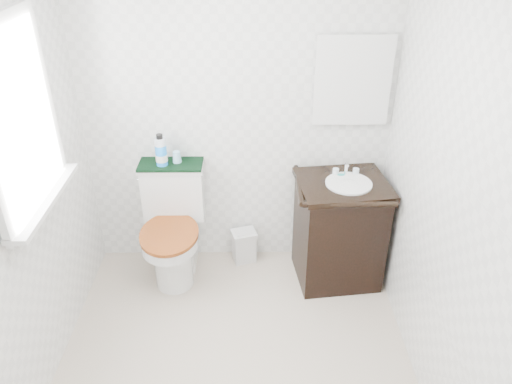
{
  "coord_description": "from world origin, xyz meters",
  "views": [
    {
      "loc": [
        0.11,
        -2.11,
        2.49
      ],
      "look_at": [
        0.14,
        0.75,
        0.83
      ],
      "focal_mm": 35.0,
      "sensor_mm": 36.0,
      "label": 1
    }
  ],
  "objects_px": {
    "toilet": "(174,231)",
    "cup": "(177,157)",
    "mouthwash_bottle": "(161,151)",
    "vanity": "(339,229)",
    "trash_bin": "(244,246)"
  },
  "relations": [
    {
      "from": "cup",
      "to": "mouthwash_bottle",
      "type": "bearing_deg",
      "value": -157.15
    },
    {
      "from": "mouthwash_bottle",
      "to": "toilet",
      "type": "bearing_deg",
      "value": -61.89
    },
    {
      "from": "toilet",
      "to": "mouthwash_bottle",
      "type": "relative_size",
      "value": 3.68
    },
    {
      "from": "vanity",
      "to": "cup",
      "type": "bearing_deg",
      "value": 170.05
    },
    {
      "from": "vanity",
      "to": "cup",
      "type": "relative_size",
      "value": 11.29
    },
    {
      "from": "mouthwash_bottle",
      "to": "cup",
      "type": "xyz_separation_m",
      "value": [
        0.1,
        0.04,
        -0.07
      ]
    },
    {
      "from": "mouthwash_bottle",
      "to": "cup",
      "type": "distance_m",
      "value": 0.13
    },
    {
      "from": "vanity",
      "to": "mouthwash_bottle",
      "type": "height_order",
      "value": "mouthwash_bottle"
    },
    {
      "from": "vanity",
      "to": "trash_bin",
      "type": "bearing_deg",
      "value": 164.34
    },
    {
      "from": "trash_bin",
      "to": "toilet",
      "type": "bearing_deg",
      "value": -165.34
    },
    {
      "from": "toilet",
      "to": "trash_bin",
      "type": "relative_size",
      "value": 3.19
    },
    {
      "from": "toilet",
      "to": "cup",
      "type": "bearing_deg",
      "value": 72.46
    },
    {
      "from": "vanity",
      "to": "trash_bin",
      "type": "relative_size",
      "value": 3.41
    },
    {
      "from": "trash_bin",
      "to": "cup",
      "type": "bearing_deg",
      "value": 178.86
    },
    {
      "from": "trash_bin",
      "to": "mouthwash_bottle",
      "type": "bearing_deg",
      "value": -176.7
    }
  ]
}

